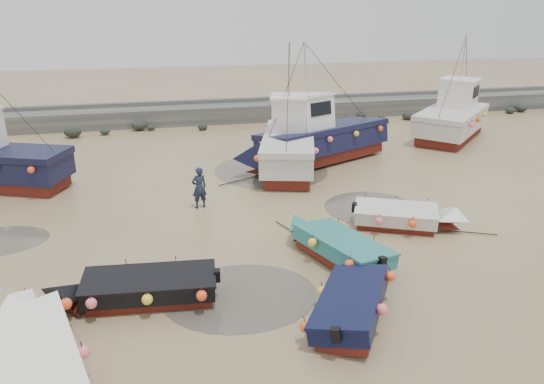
{
  "coord_description": "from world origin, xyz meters",
  "views": [
    {
      "loc": [
        -4.72,
        -15.61,
        7.9
      ],
      "look_at": [
        -0.33,
        2.35,
        1.4
      ],
      "focal_mm": 35.0,
      "sensor_mm": 36.0,
      "label": 1
    }
  ],
  "objects_px": {
    "dinghy_1": "(357,297)",
    "dinghy_2": "(335,242)",
    "dinghy_0": "(40,350)",
    "cabin_boat_1": "(289,142)",
    "cabin_boat_2": "(317,138)",
    "dinghy_5": "(406,214)",
    "cabin_boat_3": "(454,116)",
    "dinghy_4": "(137,285)",
    "person": "(200,207)"
  },
  "relations": [
    {
      "from": "dinghy_1",
      "to": "dinghy_2",
      "type": "xyz_separation_m",
      "value": [
        0.61,
        3.41,
        -0.0
      ]
    },
    {
      "from": "dinghy_0",
      "to": "cabin_boat_1",
      "type": "bearing_deg",
      "value": 39.99
    },
    {
      "from": "dinghy_1",
      "to": "cabin_boat_2",
      "type": "xyz_separation_m",
      "value": [
        3.6,
        14.35,
        0.77
      ]
    },
    {
      "from": "dinghy_5",
      "to": "cabin_boat_2",
      "type": "height_order",
      "value": "cabin_boat_2"
    },
    {
      "from": "dinghy_5",
      "to": "cabin_boat_3",
      "type": "bearing_deg",
      "value": 168.59
    },
    {
      "from": "dinghy_4",
      "to": "cabin_boat_3",
      "type": "relative_size",
      "value": 0.72
    },
    {
      "from": "dinghy_0",
      "to": "dinghy_2",
      "type": "distance_m",
      "value": 9.32
    },
    {
      "from": "dinghy_0",
      "to": "cabin_boat_2",
      "type": "xyz_separation_m",
      "value": [
        11.48,
        14.79,
        0.78
      ]
    },
    {
      "from": "dinghy_2",
      "to": "cabin_boat_3",
      "type": "height_order",
      "value": "cabin_boat_3"
    },
    {
      "from": "cabin_boat_3",
      "to": "dinghy_0",
      "type": "bearing_deg",
      "value": -93.94
    },
    {
      "from": "dinghy_4",
      "to": "person",
      "type": "height_order",
      "value": "dinghy_4"
    },
    {
      "from": "cabin_boat_3",
      "to": "dinghy_2",
      "type": "bearing_deg",
      "value": -86.54
    },
    {
      "from": "person",
      "to": "dinghy_1",
      "type": "bearing_deg",
      "value": 93.77
    },
    {
      "from": "dinghy_1",
      "to": "cabin_boat_2",
      "type": "distance_m",
      "value": 14.82
    },
    {
      "from": "dinghy_0",
      "to": "dinghy_5",
      "type": "distance_m",
      "value": 13.14
    },
    {
      "from": "dinghy_2",
      "to": "dinghy_5",
      "type": "xyz_separation_m",
      "value": [
        3.43,
        1.69,
        0.01
      ]
    },
    {
      "from": "dinghy_5",
      "to": "dinghy_0",
      "type": "bearing_deg",
      "value": -39.01
    },
    {
      "from": "cabin_boat_2",
      "to": "dinghy_5",
      "type": "bearing_deg",
      "value": 156.63
    },
    {
      "from": "dinghy_4",
      "to": "cabin_boat_1",
      "type": "xyz_separation_m",
      "value": [
        7.71,
        11.89,
        0.78
      ]
    },
    {
      "from": "dinghy_1",
      "to": "dinghy_4",
      "type": "xyz_separation_m",
      "value": [
        -5.74,
        2.04,
        -0.0
      ]
    },
    {
      "from": "dinghy_1",
      "to": "cabin_boat_1",
      "type": "bearing_deg",
      "value": 114.37
    },
    {
      "from": "cabin_boat_2",
      "to": "cabin_boat_3",
      "type": "bearing_deg",
      "value": -96.84
    },
    {
      "from": "dinghy_1",
      "to": "dinghy_5",
      "type": "relative_size",
      "value": 1.05
    },
    {
      "from": "cabin_boat_1",
      "to": "dinghy_5",
      "type": "bearing_deg",
      "value": -59.62
    },
    {
      "from": "dinghy_0",
      "to": "dinghy_2",
      "type": "xyz_separation_m",
      "value": [
        8.49,
        3.85,
        0.02
      ]
    },
    {
      "from": "dinghy_1",
      "to": "dinghy_0",
      "type": "bearing_deg",
      "value": -144.45
    },
    {
      "from": "dinghy_2",
      "to": "cabin_boat_3",
      "type": "relative_size",
      "value": 0.67
    },
    {
      "from": "dinghy_0",
      "to": "dinghy_4",
      "type": "height_order",
      "value": "same"
    },
    {
      "from": "cabin_boat_1",
      "to": "cabin_boat_3",
      "type": "height_order",
      "value": "same"
    },
    {
      "from": "dinghy_4",
      "to": "cabin_boat_2",
      "type": "xyz_separation_m",
      "value": [
        9.34,
        12.31,
        0.77
      ]
    },
    {
      "from": "dinghy_5",
      "to": "cabin_boat_3",
      "type": "xyz_separation_m",
      "value": [
        9.86,
        12.85,
        0.77
      ]
    },
    {
      "from": "cabin_boat_1",
      "to": "person",
      "type": "height_order",
      "value": "cabin_boat_1"
    },
    {
      "from": "dinghy_0",
      "to": "dinghy_5",
      "type": "height_order",
      "value": "same"
    },
    {
      "from": "dinghy_1",
      "to": "cabin_boat_3",
      "type": "distance_m",
      "value": 22.72
    },
    {
      "from": "dinghy_0",
      "to": "dinghy_4",
      "type": "relative_size",
      "value": 1.11
    },
    {
      "from": "dinghy_2",
      "to": "cabin_boat_2",
      "type": "xyz_separation_m",
      "value": [
        2.99,
        10.94,
        0.77
      ]
    },
    {
      "from": "dinghy_0",
      "to": "cabin_boat_3",
      "type": "bearing_deg",
      "value": 24.57
    },
    {
      "from": "cabin_boat_2",
      "to": "dinghy_4",
      "type": "bearing_deg",
      "value": 116.71
    },
    {
      "from": "dinghy_1",
      "to": "cabin_boat_3",
      "type": "height_order",
      "value": "cabin_boat_3"
    },
    {
      "from": "dinghy_2",
      "to": "dinghy_5",
      "type": "relative_size",
      "value": 1.14
    },
    {
      "from": "cabin_boat_1",
      "to": "person",
      "type": "xyz_separation_m",
      "value": [
        -5.16,
        -4.83,
        -1.33
      ]
    },
    {
      "from": "dinghy_2",
      "to": "person",
      "type": "relative_size",
      "value": 3.24
    },
    {
      "from": "dinghy_0",
      "to": "cabin_boat_2",
      "type": "relative_size",
      "value": 0.65
    },
    {
      "from": "cabin_boat_1",
      "to": "cabin_boat_3",
      "type": "relative_size",
      "value": 1.23
    },
    {
      "from": "dinghy_2",
      "to": "cabin_boat_3",
      "type": "xyz_separation_m",
      "value": [
        13.29,
        14.54,
        0.78
      ]
    },
    {
      "from": "dinghy_0",
      "to": "person",
      "type": "relative_size",
      "value": 3.82
    },
    {
      "from": "dinghy_5",
      "to": "person",
      "type": "height_order",
      "value": "dinghy_5"
    },
    {
      "from": "dinghy_1",
      "to": "cabin_boat_2",
      "type": "height_order",
      "value": "cabin_boat_2"
    },
    {
      "from": "dinghy_0",
      "to": "cabin_boat_1",
      "type": "distance_m",
      "value": 17.44
    },
    {
      "from": "dinghy_0",
      "to": "cabin_boat_2",
      "type": "bearing_deg",
      "value": 36.58
    }
  ]
}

